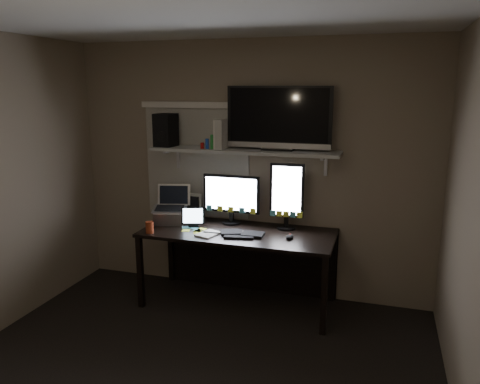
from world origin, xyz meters
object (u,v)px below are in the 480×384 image
at_px(laptop, 170,205).
at_px(keyboard, 242,233).
at_px(speaker, 166,130).
at_px(monitor_landscape, 231,199).
at_px(monitor_portrait, 287,196).
at_px(mouse, 290,237).
at_px(game_console, 222,134).
at_px(cup, 150,227).
at_px(tv, 279,118).
at_px(desk, 242,245).
at_px(tablet, 194,217).

bearing_deg(laptop, keyboard, -25.75).
relative_size(laptop, speaker, 1.14).
xyz_separation_m(monitor_landscape, monitor_portrait, (0.55, -0.01, 0.07)).
distance_m(mouse, speaker, 1.60).
distance_m(keyboard, game_console, 0.96).
xyz_separation_m(monitor_landscape, laptop, (-0.59, -0.17, -0.07)).
xyz_separation_m(mouse, laptop, (-1.23, 0.13, 0.16)).
relative_size(monitor_landscape, game_console, 2.06).
height_order(cup, tv, tv).
distance_m(desk, tv, 1.27).
bearing_deg(tv, desk, -159.61).
bearing_deg(tv, keyboard, -127.67).
distance_m(keyboard, cup, 0.86).
bearing_deg(keyboard, tv, 41.14).
bearing_deg(mouse, monitor_portrait, 116.11).
relative_size(desk, tv, 1.85).
bearing_deg(game_console, monitor_landscape, 38.73).
xyz_separation_m(laptop, tv, (1.05, 0.18, 0.86)).
bearing_deg(keyboard, tablet, 156.92).
distance_m(tv, game_console, 0.56).
height_order(desk, keyboard, keyboard).
bearing_deg(laptop, tv, -5.47).
xyz_separation_m(monitor_landscape, game_console, (-0.07, -0.04, 0.64)).
relative_size(monitor_landscape, tv, 0.59).
bearing_deg(monitor_portrait, tv, 164.79).
bearing_deg(game_console, keyboard, -35.36).
xyz_separation_m(tablet, game_console, (0.24, 0.17, 0.79)).
bearing_deg(desk, speaker, 175.45).
height_order(laptop, cup, laptop).
xyz_separation_m(laptop, speaker, (-0.07, 0.12, 0.73)).
bearing_deg(speaker, game_console, 5.27).
height_order(monitor_landscape, game_console, game_console).
height_order(desk, mouse, mouse).
bearing_deg(monitor_portrait, cup, -158.63).
bearing_deg(laptop, mouse, -21.44).
height_order(tv, game_console, tv).
distance_m(tablet, tv, 1.24).
distance_m(monitor_landscape, keyboard, 0.45).
xyz_separation_m(tv, speaker, (-1.12, -0.06, -0.13)).
bearing_deg(mouse, speaker, 177.39).
bearing_deg(tablet, speaker, 137.37).
height_order(keyboard, game_console, game_console).
bearing_deg(speaker, monitor_landscape, 8.79).
distance_m(keyboard, laptop, 0.83).
relative_size(mouse, game_console, 0.36).
bearing_deg(game_console, speaker, -170.43).
height_order(keyboard, cup, cup).
height_order(mouse, cup, cup).
height_order(mouse, speaker, speaker).
distance_m(desk, keyboard, 0.29).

